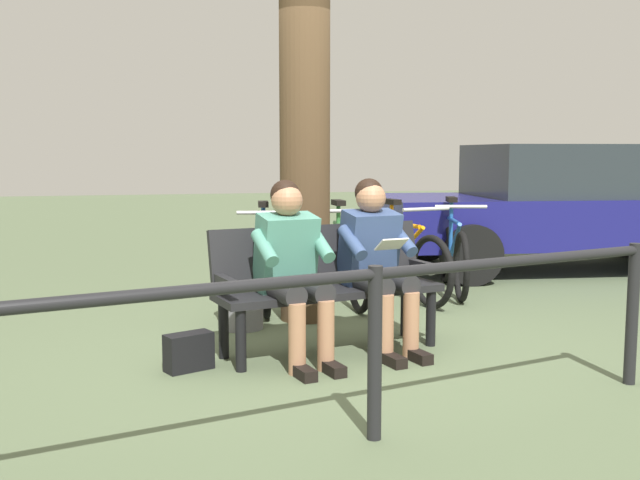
{
  "coord_description": "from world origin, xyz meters",
  "views": [
    {
      "loc": [
        1.38,
        4.95,
        1.38
      ],
      "look_at": [
        0.1,
        -0.22,
        0.75
      ],
      "focal_mm": 41.63,
      "sensor_mm": 36.0,
      "label": 1
    }
  ],
  "objects_px": {
    "bicycle_green": "(401,261)",
    "parked_car": "(564,204)",
    "bicycle_blue": "(453,256)",
    "litter_bin": "(242,282)",
    "bench": "(325,278)",
    "person_reading": "(376,256)",
    "bicycle_black": "(264,266)",
    "bicycle_purple": "(343,263)",
    "handbag": "(189,352)",
    "person_companion": "(292,262)",
    "tree_trunk": "(305,94)"
  },
  "relations": [
    {
      "from": "litter_bin",
      "to": "bicycle_black",
      "type": "bearing_deg",
      "value": -111.0
    },
    {
      "from": "handbag",
      "to": "tree_trunk",
      "type": "distance_m",
      "value": 2.37
    },
    {
      "from": "person_reading",
      "to": "bicycle_purple",
      "type": "xyz_separation_m",
      "value": [
        -0.24,
        -1.69,
        -0.31
      ]
    },
    {
      "from": "bicycle_black",
      "to": "person_companion",
      "type": "bearing_deg",
      "value": 4.12
    },
    {
      "from": "tree_trunk",
      "to": "litter_bin",
      "type": "bearing_deg",
      "value": 20.49
    },
    {
      "from": "bicycle_blue",
      "to": "litter_bin",
      "type": "bearing_deg",
      "value": -49.61
    },
    {
      "from": "bicycle_green",
      "to": "bicycle_black",
      "type": "relative_size",
      "value": 0.99
    },
    {
      "from": "bench",
      "to": "parked_car",
      "type": "distance_m",
      "value": 4.62
    },
    {
      "from": "person_reading",
      "to": "person_companion",
      "type": "bearing_deg",
      "value": -0.05
    },
    {
      "from": "tree_trunk",
      "to": "bicycle_black",
      "type": "xyz_separation_m",
      "value": [
        0.24,
        -0.62,
        -1.49
      ]
    },
    {
      "from": "bicycle_purple",
      "to": "bicycle_black",
      "type": "relative_size",
      "value": 1.0
    },
    {
      "from": "tree_trunk",
      "to": "bicycle_purple",
      "type": "xyz_separation_m",
      "value": [
        -0.51,
        -0.63,
        -1.49
      ]
    },
    {
      "from": "person_companion",
      "to": "tree_trunk",
      "type": "relative_size",
      "value": 0.33
    },
    {
      "from": "handbag",
      "to": "tree_trunk",
      "type": "relative_size",
      "value": 0.08
    },
    {
      "from": "person_companion",
      "to": "litter_bin",
      "type": "xyz_separation_m",
      "value": [
        0.2,
        -0.98,
        -0.3
      ]
    },
    {
      "from": "litter_bin",
      "to": "handbag",
      "type": "bearing_deg",
      "value": 64.63
    },
    {
      "from": "person_reading",
      "to": "bicycle_purple",
      "type": "height_order",
      "value": "person_reading"
    },
    {
      "from": "bench",
      "to": "bicycle_black",
      "type": "bearing_deg",
      "value": -96.02
    },
    {
      "from": "bicycle_blue",
      "to": "person_companion",
      "type": "bearing_deg",
      "value": -29.95
    },
    {
      "from": "tree_trunk",
      "to": "parked_car",
      "type": "xyz_separation_m",
      "value": [
        -3.57,
        -1.87,
        -1.07
      ]
    },
    {
      "from": "person_reading",
      "to": "bicycle_black",
      "type": "height_order",
      "value": "person_reading"
    },
    {
      "from": "handbag",
      "to": "bicycle_purple",
      "type": "xyz_separation_m",
      "value": [
        -1.55,
        -1.88,
        0.24
      ]
    },
    {
      "from": "litter_bin",
      "to": "bicycle_purple",
      "type": "xyz_separation_m",
      "value": [
        -1.06,
        -0.84,
        -0.01
      ]
    },
    {
      "from": "person_companion",
      "to": "litter_bin",
      "type": "distance_m",
      "value": 1.04
    },
    {
      "from": "litter_bin",
      "to": "person_reading",
      "type": "bearing_deg",
      "value": 134.22
    },
    {
      "from": "person_companion",
      "to": "handbag",
      "type": "height_order",
      "value": "person_companion"
    },
    {
      "from": "bicycle_green",
      "to": "bicycle_black",
      "type": "distance_m",
      "value": 1.31
    },
    {
      "from": "bench",
      "to": "litter_bin",
      "type": "height_order",
      "value": "bench"
    },
    {
      "from": "litter_bin",
      "to": "bicycle_blue",
      "type": "relative_size",
      "value": 0.45
    },
    {
      "from": "bicycle_black",
      "to": "parked_car",
      "type": "bearing_deg",
      "value": 116.2
    },
    {
      "from": "bench",
      "to": "person_reading",
      "type": "bearing_deg",
      "value": 152.54
    },
    {
      "from": "person_companion",
      "to": "bicycle_purple",
      "type": "relative_size",
      "value": 0.71
    },
    {
      "from": "bicycle_purple",
      "to": "bicycle_black",
      "type": "bearing_deg",
      "value": -88.16
    },
    {
      "from": "bicycle_green",
      "to": "parked_car",
      "type": "height_order",
      "value": "parked_car"
    },
    {
      "from": "tree_trunk",
      "to": "bicycle_purple",
      "type": "bearing_deg",
      "value": -128.67
    },
    {
      "from": "bench",
      "to": "handbag",
      "type": "xyz_separation_m",
      "value": [
        0.97,
        0.29,
        -0.39
      ]
    },
    {
      "from": "litter_bin",
      "to": "bicycle_purple",
      "type": "height_order",
      "value": "bicycle_purple"
    },
    {
      "from": "handbag",
      "to": "litter_bin",
      "type": "distance_m",
      "value": 1.18
    },
    {
      "from": "bicycle_green",
      "to": "litter_bin",
      "type": "bearing_deg",
      "value": -74.07
    },
    {
      "from": "bicycle_blue",
      "to": "bicycle_black",
      "type": "bearing_deg",
      "value": -67.99
    },
    {
      "from": "person_companion",
      "to": "litter_bin",
      "type": "relative_size",
      "value": 1.64
    },
    {
      "from": "person_companion",
      "to": "bicycle_purple",
      "type": "distance_m",
      "value": 2.04
    },
    {
      "from": "person_reading",
      "to": "parked_car",
      "type": "height_order",
      "value": "parked_car"
    },
    {
      "from": "bench",
      "to": "tree_trunk",
      "type": "relative_size",
      "value": 0.45
    },
    {
      "from": "person_companion",
      "to": "litter_bin",
      "type": "height_order",
      "value": "person_companion"
    },
    {
      "from": "person_reading",
      "to": "bicycle_blue",
      "type": "height_order",
      "value": "person_reading"
    },
    {
      "from": "bench",
      "to": "bicycle_purple",
      "type": "distance_m",
      "value": 1.7
    },
    {
      "from": "litter_bin",
      "to": "bicycle_green",
      "type": "relative_size",
      "value": 0.44
    },
    {
      "from": "person_reading",
      "to": "litter_bin",
      "type": "relative_size",
      "value": 1.64
    },
    {
      "from": "litter_bin",
      "to": "bicycle_blue",
      "type": "bearing_deg",
      "value": -155.15
    }
  ]
}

